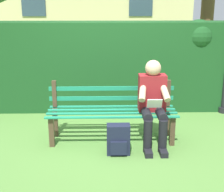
# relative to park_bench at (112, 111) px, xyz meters

# --- Properties ---
(ground) EXTENTS (60.00, 60.00, 0.00)m
(ground) POSITION_rel_park_bench_xyz_m (0.00, 0.07, -0.42)
(ground) COLOR #517F38
(park_bench) EXTENTS (1.84, 0.53, 0.84)m
(park_bench) POSITION_rel_park_bench_xyz_m (0.00, 0.00, 0.00)
(park_bench) COLOR #4C3828
(park_bench) RESTS_ON ground
(person_seated) EXTENTS (0.44, 0.73, 1.18)m
(person_seated) POSITION_rel_park_bench_xyz_m (-0.57, 0.17, 0.20)
(person_seated) COLOR maroon
(person_seated) RESTS_ON ground
(hedge_backdrop) EXTENTS (4.87, 0.70, 1.65)m
(hedge_backdrop) POSITION_rel_park_bench_xyz_m (-0.14, -1.46, 0.41)
(hedge_backdrop) COLOR #19471E
(hedge_backdrop) RESTS_ON ground
(backpack) EXTENTS (0.30, 0.24, 0.41)m
(backpack) POSITION_rel_park_bench_xyz_m (-0.08, 0.51, -0.22)
(backpack) COLOR #191E33
(backpack) RESTS_ON ground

